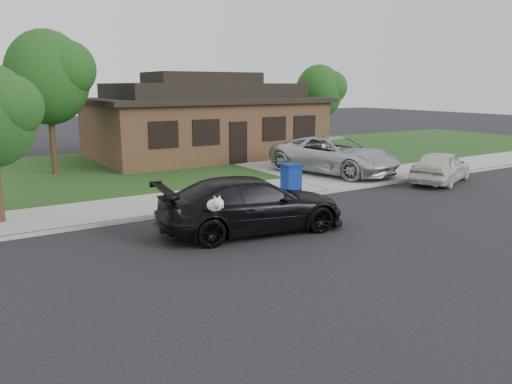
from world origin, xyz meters
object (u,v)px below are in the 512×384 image
white_compact (441,167)px  recycling_bin (291,178)px  minivan (334,155)px  sedan (252,205)px

white_compact → recycling_bin: (-6.85, 1.38, -0.03)m
minivan → white_compact: size_ratio=1.49×
recycling_bin → white_compact: bearing=-8.2°
sedan → recycling_bin: (3.77, 3.31, -0.12)m
sedan → white_compact: 10.80m
minivan → recycling_bin: (-3.99, -2.19, -0.32)m
white_compact → recycling_bin: bearing=57.2°
white_compact → minivan: bearing=17.2°
minivan → white_compact: 4.58m
sedan → recycling_bin: sedan is taller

